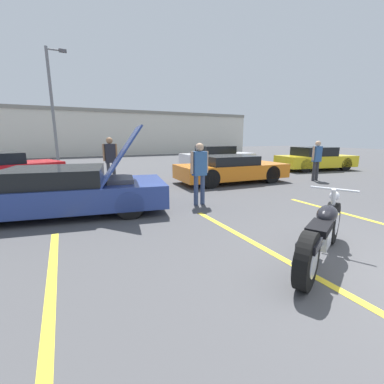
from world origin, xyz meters
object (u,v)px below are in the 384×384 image
Objects in this scene: motorcycle at (322,234)px; parked_car_mid_right_row at (217,156)px; spectator_midground at (317,157)px; show_car_hood_open at (66,190)px; spectator_by_show_car at (199,169)px; light_pole at (53,102)px; parked_car_right_row at (315,159)px; spectator_near_motorcycle at (110,157)px; parked_car_mid_left_row at (231,169)px.

parked_car_mid_right_row is at bearing 38.05° from motorcycle.
spectator_midground reaches higher than motorcycle.
spectator_by_show_car is (3.21, -0.70, 0.42)m from show_car_hood_open.
light_pole reaches higher than motorcycle.
parked_car_mid_right_row is at bearing 55.29° from spectator_by_show_car.
spectator_by_show_car is at bearing -1.98° from show_car_hood_open.
spectator_near_motorcycle reaches higher than parked_car_right_row.
spectator_midground is (9.65, -11.82, -2.98)m from light_pole.
spectator_midground is (7.83, -2.60, -0.10)m from spectator_near_motorcycle.
spectator_near_motorcycle is at bearing 161.62° from spectator_midground.
light_pole reaches higher than parked_car_right_row.
spectator_near_motorcycle is (-7.14, -4.03, 0.47)m from parked_car_mid_right_row.
show_car_hood_open is at bearing -176.44° from spectator_midground.
parked_car_mid_right_row is 2.83× the size of spectator_midground.
spectator_near_motorcycle is (-4.43, 1.36, 0.53)m from parked_car_mid_left_row.
spectator_midground is at bearing 12.13° from motorcycle.
show_car_hood_open is 2.98× the size of spectator_midground.
light_pole is 12.87m from show_car_hood_open.
parked_car_mid_left_row is (2.71, 6.20, 0.12)m from motorcycle.
motorcycle is at bearing -113.27° from parked_car_mid_right_row.
show_car_hood_open reaches higher than parked_car_mid_right_row.
spectator_near_motorcycle is (-10.95, 0.09, 0.47)m from parked_car_right_row.
parked_car_right_row is at bearing 12.09° from motorcycle.
spectator_by_show_car is (-0.06, 3.66, 0.55)m from motorcycle.
spectator_by_show_car is at bearing -122.90° from parked_car_mid_right_row.
motorcycle is 0.46× the size of show_car_hood_open.
parked_car_right_row is at bearing 24.29° from show_car_hood_open.
parked_car_mid_right_row is (8.96, -5.18, -3.36)m from light_pole.
light_pole reaches higher than parked_car_mid_right_row.
parked_car_mid_left_row is 4.66m from spectator_near_motorcycle.
light_pole reaches higher than spectator_midground.
parked_car_right_row is 4.02m from spectator_midground.
show_car_hood_open reaches higher than spectator_midground.
spectator_by_show_car reaches higher than parked_car_mid_right_row.
parked_car_mid_right_row is 5.61m from parked_car_right_row.
show_car_hood_open reaches higher than spectator_by_show_car.
light_pole is at bearing 123.56° from parked_car_mid_left_row.
spectator_by_show_car is 1.00× the size of spectator_midground.
parked_car_right_row is 2.69× the size of spectator_midground.
light_pole is 13.88m from spectator_by_show_car.
motorcycle is 1.37× the size of spectator_midground.
light_pole is at bearing 154.09° from parked_car_right_row.
show_car_hood_open reaches higher than spectator_near_motorcycle.
show_car_hood_open is 3.58m from spectator_near_motorcycle.
parked_car_right_row is (9.24, 7.47, 0.18)m from motorcycle.
parked_car_mid_left_row is (5.99, 1.83, -0.02)m from show_car_hood_open.
spectator_midground is at bearing 11.77° from spectator_by_show_car.
parked_car_mid_left_row is 2.72× the size of spectator_midground.
parked_car_mid_left_row is at bearing 27.36° from show_car_hood_open.
spectator_midground is (6.12, 4.95, 0.55)m from motorcycle.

